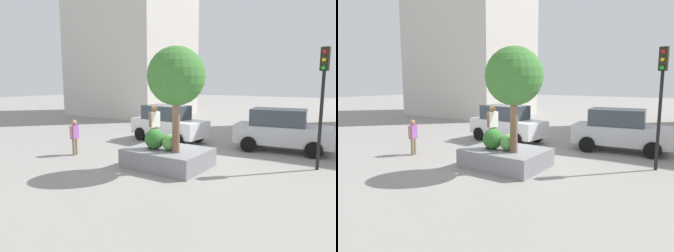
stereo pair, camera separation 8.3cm
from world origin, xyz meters
TOP-DOWN VIEW (x-y plane):
  - ground_plane at (0.00, 0.00)m, footprint 120.00×120.00m
  - planter_ledge at (-0.04, -0.28)m, footprint 3.05×2.39m
  - plaza_tree at (0.55, -0.64)m, footprint 2.12×2.12m
  - boxwood_shrub at (0.20, -0.49)m, footprint 0.63×0.63m
  - hedge_clump at (-0.45, -0.59)m, footprint 0.79×0.79m
  - skateboard at (-0.54, -0.47)m, footprint 0.23×0.80m
  - skateboarder at (-0.54, -0.47)m, footprint 0.27×0.54m
  - police_car at (-2.89, 4.05)m, footprint 4.52×2.48m
  - sedan_parked at (3.00, 4.97)m, footprint 4.56×2.45m
  - traffic_light_corner at (4.94, 2.48)m, footprint 0.31×0.35m
  - pedestrian_crossing at (-4.62, -1.04)m, footprint 0.30×0.53m

SIDE VIEW (x-z plane):
  - ground_plane at x=0.00m, z-range 0.00..0.00m
  - planter_ledge at x=-0.04m, z-range 0.00..0.72m
  - skateboard at x=-0.54m, z-range 0.74..0.81m
  - pedestrian_crossing at x=-4.62m, z-range 0.13..1.74m
  - police_car at x=-2.89m, z-range 0.02..2.03m
  - boxwood_shrub at x=0.20m, z-range 0.72..1.35m
  - sedan_parked at x=3.00m, z-range 0.02..2.05m
  - hedge_clump at x=-0.45m, z-range 0.72..1.51m
  - skateboarder at x=-0.54m, z-range 0.91..2.53m
  - traffic_light_corner at x=4.94m, z-range 0.83..5.38m
  - plaza_tree at x=0.55m, z-range 1.56..5.42m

